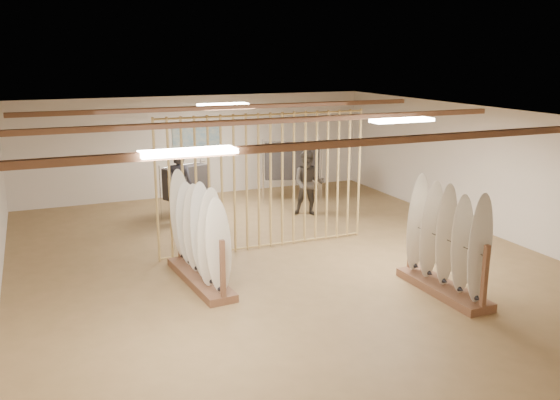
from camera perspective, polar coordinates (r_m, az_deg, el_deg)
name	(u,v)px	position (r m, az deg, el deg)	size (l,w,h in m)	color
floor	(280,259)	(11.67, 0.00, -5.73)	(12.00, 12.00, 0.00)	#977549
ceiling	(280,116)	(11.05, 0.00, 8.08)	(12.00, 12.00, 0.00)	#9B9792
wall_back	(197,146)	(16.88, -7.97, 5.18)	(12.00, 12.00, 0.00)	silver
wall_front	(513,314)	(6.46, 21.52, -10.14)	(12.00, 12.00, 0.00)	silver
wall_right	(487,170)	(13.96, 19.29, 2.72)	(12.00, 12.00, 0.00)	silver
ceiling_slats	(280,120)	(11.06, 0.00, 7.67)	(9.50, 6.12, 0.10)	brown
light_panels	(280,119)	(11.06, 0.00, 7.77)	(1.20, 0.35, 0.06)	white
bamboo_partition	(265,182)	(12.00, -1.48, 1.77)	(4.45, 0.05, 2.78)	tan
poster	(197,139)	(16.83, -7.98, 5.85)	(1.40, 0.03, 0.90)	teal
rack_left	(199,249)	(10.43, -7.78, -4.69)	(0.68, 2.28, 1.81)	brown
rack_right	(445,257)	(10.26, 15.59, -5.28)	(0.55, 1.98, 1.88)	brown
clothing_rack_a	(185,182)	(14.70, -9.09, 1.75)	(1.19, 0.74, 1.34)	silver
clothing_rack_b	(292,161)	(16.04, 1.15, 3.74)	(1.50, 0.85, 1.68)	silver
shopper_a	(179,182)	(14.03, -9.67, 1.70)	(0.73, 0.50, 2.00)	#232128
shopper_b	(308,179)	(14.58, 2.75, 2.02)	(0.89, 0.70, 1.85)	#39322C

